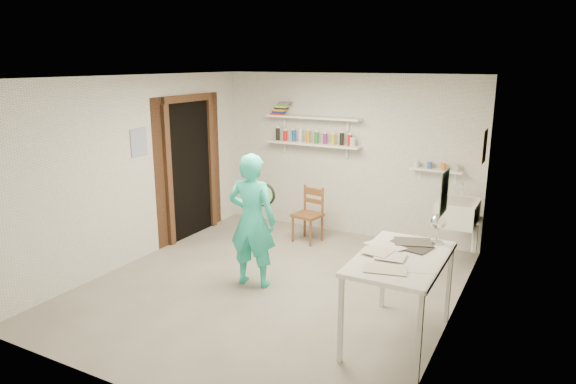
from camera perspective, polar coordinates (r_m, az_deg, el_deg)
The scene contains 27 objects.
floor at distance 6.14m, azimuth -1.79°, elevation -10.46°, with size 4.00×4.50×0.02m, color slate.
ceiling at distance 5.57m, azimuth -1.98°, elevation 12.75°, with size 4.00×4.50×0.02m, color silver.
wall_back at distance 7.73m, azimuth 6.51°, elevation 4.09°, with size 4.00×0.02×2.40m, color silver.
wall_front at distance 4.02m, azimuth -18.22°, elevation -6.22°, with size 4.00×0.02×2.40m, color silver.
wall_left at distance 6.94m, azimuth -16.45°, elevation 2.41°, with size 0.02×4.50×2.40m, color silver.
wall_right at distance 5.07m, azimuth 18.23°, elevation -1.99°, with size 0.02×4.50×2.40m, color silver.
doorway_recess at distance 7.73m, azimuth -10.83°, elevation 2.41°, with size 0.02×0.90×2.00m, color black.
corridor_box at distance 8.18m, azimuth -14.74°, elevation 3.20°, with size 1.40×1.50×2.10m, color brown.
door_lintel at distance 7.57m, azimuth -11.09°, elevation 10.19°, with size 0.06×1.05×0.10m, color brown.
door_jamb_near at distance 7.34m, azimuth -13.14°, elevation 1.67°, with size 0.06×0.10×2.00m, color brown.
door_jamb_far at distance 8.10m, azimuth -8.52°, elevation 3.06°, with size 0.06×0.10×2.00m, color brown.
shelf_lower at distance 7.79m, azimuth 2.75°, elevation 5.36°, with size 1.50×0.22×0.03m, color white.
shelf_upper at distance 7.73m, azimuth 2.78°, elevation 8.29°, with size 1.50×0.22×0.03m, color white.
ledge_shelf at distance 7.28m, azimuth 16.14°, elevation 2.34°, with size 0.70×0.14×0.03m, color white.
poster_left at distance 6.90m, azimuth -16.23°, elevation 5.32°, with size 0.01×0.28×0.36m, color #334C7F.
poster_right_a at distance 6.75m, azimuth 21.02°, elevation 4.75°, with size 0.01×0.34×0.42m, color #995933.
poster_right_b at distance 4.48m, azimuth 16.99°, elevation -0.04°, with size 0.01×0.30×0.38m, color #3F724C.
belfast_sink at distance 6.86m, azimuth 18.32°, elevation -2.16°, with size 0.48×0.60×0.30m, color white.
man at distance 5.92m, azimuth -4.00°, elevation -3.17°, with size 0.57×0.38×1.57m, color #29CEB2.
wall_clock at distance 6.01m, azimuth -2.72°, elevation -0.27°, with size 0.28×0.28×0.04m, color beige.
wooden_chair at distance 7.44m, azimuth 2.19°, elevation -2.59°, with size 0.37×0.36×0.80m, color brown.
work_table at distance 4.97m, azimuth 12.22°, elevation -11.54°, with size 0.76×1.26×0.84m, color white.
desk_lamp at distance 5.16m, azimuth 16.38°, elevation -3.19°, with size 0.16×0.16×0.16m, color silver.
spray_cans at distance 7.77m, azimuth 2.76°, elevation 6.09°, with size 1.32×0.06×0.17m.
book_stack at distance 7.97m, azimuth -0.76°, elevation 9.29°, with size 0.30×0.14×0.20m.
ledge_pots at distance 7.27m, azimuth 16.17°, elevation 2.80°, with size 0.48×0.07×0.09m.
papers at distance 4.80m, azimuth 12.49°, elevation -6.83°, with size 0.30×0.22×0.03m.
Camera 1 is at (2.78, -4.83, 2.56)m, focal length 32.00 mm.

